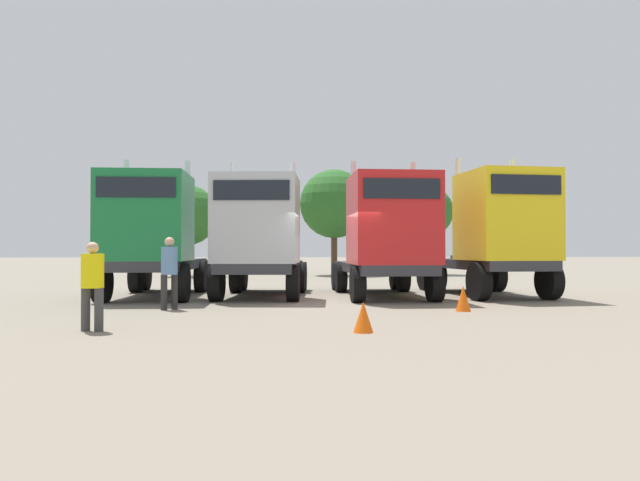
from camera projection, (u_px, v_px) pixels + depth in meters
The scene contains 12 objects.
ground at pixel (332, 302), 16.43m from camera, with size 200.00×200.00×0.00m, color gray.
semi_truck_green at pixel (152, 235), 17.39m from camera, with size 2.58×6.30×4.29m.
semi_truck_silver at pixel (259, 236), 17.59m from camera, with size 3.07×5.96×4.24m.
semi_truck_red at pixel (388, 236), 17.44m from camera, with size 2.61×6.34×4.26m.
semi_truck_yellow at pixel (497, 232), 17.97m from camera, with size 3.03×5.99×4.44m.
visitor_in_hivis at pixel (92, 280), 10.48m from camera, with size 0.51×0.51×1.62m.
visitor_with_camera at pixel (169, 267), 14.25m from camera, with size 0.56×0.56×1.79m.
traffic_cone_near at pixel (363, 317), 10.31m from camera, with size 0.36×0.36×0.55m, color #F2590C.
traffic_cone_mid at pixel (463, 298), 13.89m from camera, with size 0.36×0.36×0.62m, color #F2590C.
oak_far_left at pixel (187, 215), 32.33m from camera, with size 3.40×3.40×5.13m.
oak_far_centre at pixel (334, 204), 33.72m from camera, with size 4.02×4.02×6.18m.
oak_far_right at pixel (428, 212), 34.52m from camera, with size 3.03×3.03×5.29m.
Camera 1 is at (-1.54, -16.39, 1.48)m, focal length 32.47 mm.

